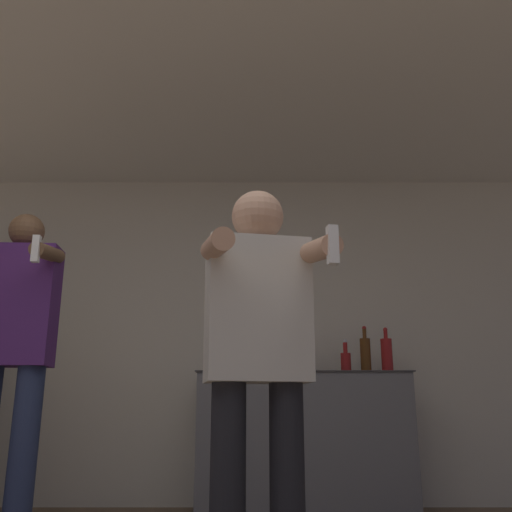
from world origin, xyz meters
TOP-DOWN VIEW (x-y plane):
  - wall_back at (0.00, 3.04)m, footprint 7.00×0.06m
  - ceiling_slab at (0.00, 1.51)m, footprint 7.00×3.53m
  - counter at (0.73, 2.75)m, footprint 1.50×0.56m
  - bottle_green_wine at (1.19, 2.72)m, footprint 0.08×0.08m
  - bottle_clear_vodka at (0.79, 2.72)m, footprint 0.06×0.06m
  - bottle_amber_bourbon at (1.05, 2.72)m, footprint 0.07×0.07m
  - bottle_short_whiskey at (0.35, 2.72)m, footprint 0.08×0.08m
  - bottle_brown_liquor at (1.35, 2.72)m, footprint 0.08×0.08m
  - person_woman_foreground at (0.41, 0.78)m, footprint 0.54×0.56m
  - person_man_side at (-0.94, 1.67)m, footprint 0.49×0.51m

SIDE VIEW (x-z plane):
  - counter at x=0.73m, z-range 0.00..0.94m
  - person_woman_foreground at x=0.41m, z-range 0.13..1.69m
  - person_man_side at x=-0.94m, z-range 0.11..1.89m
  - bottle_amber_bourbon at x=1.05m, z-range 0.91..1.15m
  - bottle_short_whiskey at x=0.35m, z-range 0.90..1.18m
  - bottle_clear_vodka at x=0.79m, z-range 0.90..1.21m
  - bottle_brown_liquor at x=1.35m, z-range 0.91..1.24m
  - bottle_green_wine at x=1.19m, z-range 0.90..1.24m
  - wall_back at x=0.00m, z-range 0.00..2.55m
  - ceiling_slab at x=0.00m, z-range 2.55..2.60m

